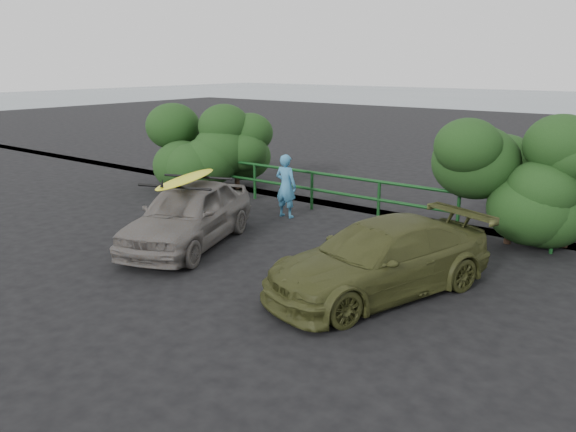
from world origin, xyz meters
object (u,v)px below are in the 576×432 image
(sedan, at_px, (188,214))
(man, at_px, (286,186))
(guardrail, at_px, (344,195))
(surfboard, at_px, (186,179))
(olive_vehicle, at_px, (380,259))

(sedan, relative_size, man, 2.48)
(guardrail, bearing_deg, surfboard, -108.13)
(sedan, height_order, man, man)
(olive_vehicle, height_order, surfboard, surfboard)
(man, bearing_deg, sedan, 82.12)
(guardrail, distance_m, olive_vehicle, 5.07)
(sedan, xyz_separation_m, olive_vehicle, (4.51, 0.14, -0.07))
(sedan, xyz_separation_m, surfboard, (-0.00, 0.00, 0.77))
(guardrail, relative_size, surfboard, 5.79)
(guardrail, bearing_deg, man, -135.90)
(sedan, relative_size, olive_vehicle, 0.94)
(sedan, distance_m, olive_vehicle, 4.51)
(guardrail, height_order, olive_vehicle, olive_vehicle)
(olive_vehicle, bearing_deg, surfboard, -158.43)
(sedan, bearing_deg, guardrail, 51.89)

